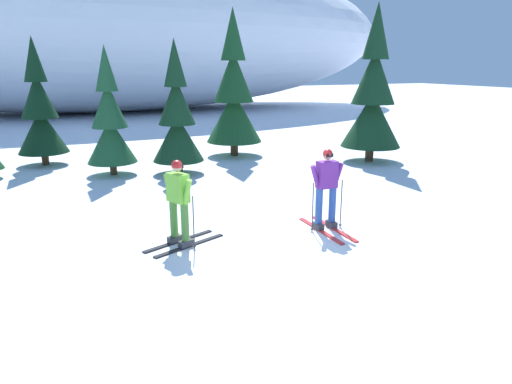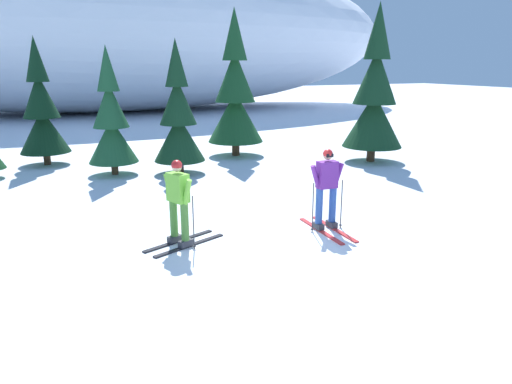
% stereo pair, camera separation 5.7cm
% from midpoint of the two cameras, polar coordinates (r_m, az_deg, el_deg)
% --- Properties ---
extents(ground_plane, '(120.00, 120.00, 0.00)m').
position_cam_midpoint_polar(ground_plane, '(9.08, 2.49, -6.93)').
color(ground_plane, white).
extents(skier_lime_jacket, '(1.70, 1.03, 1.70)m').
position_cam_midpoint_polar(skier_lime_jacket, '(9.10, -9.15, -1.11)').
color(skier_lime_jacket, black).
rests_on(skier_lime_jacket, ground).
extents(skier_purple_jacket, '(0.79, 1.74, 1.74)m').
position_cam_midpoint_polar(skier_purple_jacket, '(9.99, 8.71, 0.46)').
color(skier_purple_jacket, red).
rests_on(skier_purple_jacket, ground).
extents(pine_tree_center_left, '(1.68, 1.68, 4.34)m').
position_cam_midpoint_polar(pine_tree_center_left, '(17.90, -24.40, 8.75)').
color(pine_tree_center_left, '#47301E').
rests_on(pine_tree_center_left, ground).
extents(pine_tree_center, '(1.54, 1.54, 3.99)m').
position_cam_midpoint_polar(pine_tree_center, '(15.51, -17.01, 8.09)').
color(pine_tree_center, '#47301E').
rests_on(pine_tree_center, ground).
extents(pine_tree_center_right, '(1.62, 1.62, 4.19)m').
position_cam_midpoint_polar(pine_tree_center_right, '(15.19, -9.28, 8.73)').
color(pine_tree_center_right, '#47301E').
rests_on(pine_tree_center_right, ground).
extents(pine_tree_right, '(2.09, 2.09, 5.41)m').
position_cam_midpoint_polar(pine_tree_right, '(18.03, -2.45, 11.54)').
color(pine_tree_right, '#47301E').
rests_on(pine_tree_right, ground).
extents(pine_tree_far_right, '(2.11, 2.11, 5.46)m').
position_cam_midpoint_polar(pine_tree_far_right, '(17.38, 14.22, 11.03)').
color(pine_tree_far_right, '#47301E').
rests_on(pine_tree_far_right, ground).
extents(snow_ridge_background, '(45.30, 19.55, 11.38)m').
position_cam_midpoint_polar(snow_ridge_background, '(37.30, -17.62, 18.06)').
color(snow_ridge_background, white).
rests_on(snow_ridge_background, ground).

